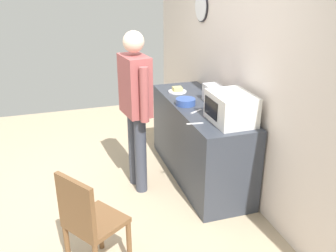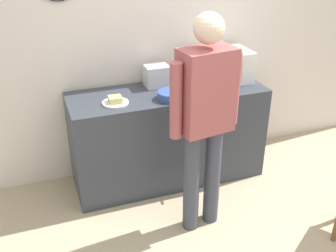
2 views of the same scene
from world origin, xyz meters
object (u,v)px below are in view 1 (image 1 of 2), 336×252
Objects in this scene: sandwich_plate at (177,90)px; wooden_chair at (89,221)px; toaster at (213,93)px; fork_utensil at (196,111)px; person_standing at (136,101)px; salad_bowl at (186,102)px; microwave at (231,108)px; spoon_utensil at (195,124)px.

wooden_chair is (1.76, -1.33, -0.42)m from sandwich_plate.
toaster reaches higher than fork_utensil.
person_standing is at bearing -107.04° from fork_utensil.
sandwich_plate is 0.85m from person_standing.
salad_bowl is at bearing -172.84° from fork_utensil.
fork_utensil is 0.18× the size of wooden_chair.
fork_utensil is (0.73, -0.03, -0.02)m from sandwich_plate.
salad_bowl is (-0.63, -0.25, -0.11)m from microwave.
sandwich_plate is 0.48m from salad_bowl.
salad_bowl reaches higher than sandwich_plate.
person_standing reaches higher than fork_utensil.
fork_utensil is 0.66m from person_standing.
sandwich_plate is at bearing 172.17° from salad_bowl.
salad_bowl is at bearing -87.83° from toaster.
sandwich_plate is at bearing 142.88° from wooden_chair.
person_standing is (-0.51, -0.48, 0.12)m from spoon_utensil.
person_standing is at bearing -84.18° from salad_bowl.
person_standing reaches higher than spoon_utensil.
person_standing reaches higher than salad_bowl.
person_standing reaches higher than wooden_chair.
microwave is 1.74m from wooden_chair.
fork_utensil is at bearing 128.54° from wooden_chair.
wooden_chair is at bearing -51.05° from toaster.
toaster is 2.12m from wooden_chair.
microwave is 0.53× the size of wooden_chair.
spoon_utensil is (-0.06, -0.36, -0.15)m from microwave.
fork_utensil is 0.10× the size of person_standing.
microwave is 2.20× the size of sandwich_plate.
person_standing is 1.49m from wooden_chair.
toaster is 0.93m from person_standing.
microwave reaches higher than toaster.
spoon_utensil is 0.18× the size of wooden_chair.
wooden_chair is (1.30, -1.60, -0.50)m from toaster.
person_standing reaches higher than microwave.
sandwich_plate is 1.34× the size of spoon_utensil.
fork_utensil is (0.26, -0.31, -0.10)m from toaster.
microwave is at bearing 21.64° from salad_bowl.
toaster reaches higher than salad_bowl.
toaster is 0.12× the size of person_standing.
person_standing is at bearing -136.53° from spoon_utensil.
fork_utensil is at bearing -2.68° from sandwich_plate.
spoon_utensil is at bearing -99.60° from microwave.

